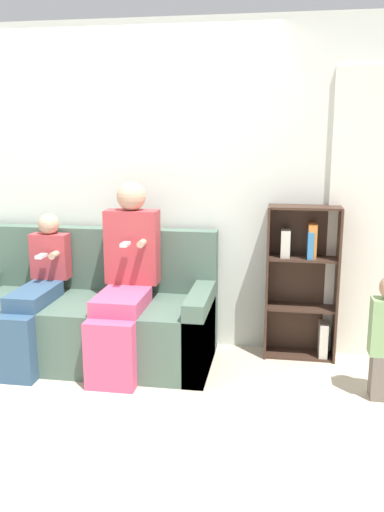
{
  "coord_description": "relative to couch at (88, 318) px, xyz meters",
  "views": [
    {
      "loc": [
        1.28,
        -3.28,
        1.69
      ],
      "look_at": [
        0.65,
        0.55,
        0.82
      ],
      "focal_mm": 38.0,
      "sensor_mm": 36.0,
      "label": 1
    }
  ],
  "objects": [
    {
      "name": "back_wall",
      "position": [
        0.15,
        0.44,
        0.96
      ],
      "size": [
        10.0,
        0.06,
        2.55
      ],
      "color": "silver",
      "rests_on": "ground_plane"
    },
    {
      "name": "couch",
      "position": [
        0.0,
        0.0,
        0.0
      ],
      "size": [
        1.93,
        0.82,
        0.97
      ],
      "color": "#4C6656",
      "rests_on": "ground_plane"
    },
    {
      "name": "adult_seated",
      "position": [
        0.34,
        -0.09,
        0.39
      ],
      "size": [
        0.4,
        0.79,
        1.36
      ],
      "color": "#DB4C75",
      "rests_on": "ground_plane"
    },
    {
      "name": "bookshelf",
      "position": [
        1.63,
        0.31,
        0.29
      ],
      "size": [
        0.54,
        0.25,
        1.18
      ],
      "color": "#3D281E",
      "rests_on": "ground_plane"
    },
    {
      "name": "child_seated",
      "position": [
        -0.34,
        -0.16,
        0.25
      ],
      "size": [
        0.29,
        0.79,
        1.1
      ],
      "color": "#335170",
      "rests_on": "ground_plane"
    },
    {
      "name": "ground_plane",
      "position": [
        0.15,
        -0.51,
        -0.31
      ],
      "size": [
        14.0,
        14.0,
        0.0
      ],
      "primitive_type": "plane",
      "color": "beige"
    }
  ]
}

